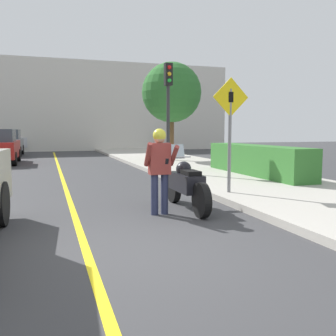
% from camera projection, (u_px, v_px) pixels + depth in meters
% --- Properties ---
extents(ground_plane, '(80.00, 80.00, 0.00)m').
position_uv_depth(ground_plane, '(133.00, 251.00, 5.05)').
color(ground_plane, '#38383A').
extents(sidewalk_curb, '(4.40, 44.00, 0.15)m').
position_uv_depth(sidewalk_curb, '(272.00, 187.00, 10.30)').
color(sidewalk_curb, '#ADA89E').
rests_on(sidewalk_curb, ground).
extents(road_center_line, '(0.12, 36.00, 0.01)m').
position_uv_depth(road_center_line, '(65.00, 188.00, 10.55)').
color(road_center_line, yellow).
rests_on(road_center_line, ground).
extents(building_backdrop, '(28.00, 1.20, 7.11)m').
position_uv_depth(building_backdrop, '(60.00, 106.00, 29.31)').
color(building_backdrop, beige).
rests_on(building_backdrop, ground).
extents(motorcycle, '(0.62, 2.27, 1.31)m').
position_uv_depth(motorcycle, '(186.00, 184.00, 7.66)').
color(motorcycle, black).
rests_on(motorcycle, ground).
extents(person_biker, '(0.59, 0.46, 1.65)m').
position_uv_depth(person_biker, '(160.00, 163.00, 7.13)').
color(person_biker, '#282D4C').
rests_on(person_biker, ground).
extents(crossing_sign, '(0.91, 0.08, 2.70)m').
position_uv_depth(crossing_sign, '(230.00, 124.00, 8.78)').
color(crossing_sign, slate).
rests_on(crossing_sign, sidewalk_curb).
extents(traffic_light, '(0.26, 0.30, 3.78)m').
position_uv_depth(traffic_light, '(168.00, 97.00, 12.96)').
color(traffic_light, '#2D2D30').
rests_on(traffic_light, sidewalk_curb).
extents(hedge_row, '(0.90, 5.31, 0.98)m').
position_uv_depth(hedge_row, '(256.00, 160.00, 12.54)').
color(hedge_row, '#33702D').
rests_on(hedge_row, sidewalk_curb).
extents(street_tree, '(2.94, 2.94, 4.80)m').
position_uv_depth(street_tree, '(172.00, 93.00, 18.40)').
color(street_tree, brown).
rests_on(street_tree, sidewalk_curb).
extents(parked_car_grey, '(1.88, 4.20, 1.68)m').
position_uv_depth(parked_car_grey, '(7.00, 142.00, 23.79)').
color(parked_car_grey, black).
rests_on(parked_car_grey, ground).
extents(parked_car_silver, '(1.88, 4.20, 1.68)m').
position_uv_depth(parked_car_silver, '(16.00, 140.00, 29.81)').
color(parked_car_silver, black).
rests_on(parked_car_silver, ground).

